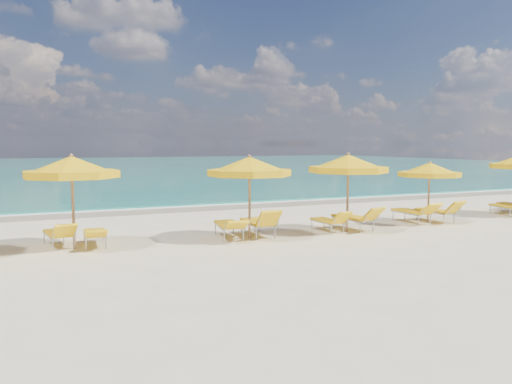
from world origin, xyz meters
name	(u,v)px	position (x,y,z in m)	size (l,w,h in m)	color
ground_plane	(276,236)	(0.00, 0.00, 0.00)	(120.00, 120.00, 0.00)	beige
ocean	(100,167)	(0.00, 48.00, 0.00)	(120.00, 80.00, 0.30)	#167D66
wet_sand_band	(203,207)	(0.00, 7.40, 0.00)	(120.00, 2.60, 0.01)	tan
foam_line	(198,205)	(0.00, 8.20, 0.00)	(120.00, 1.20, 0.03)	white
whitecap_near	(51,193)	(-6.00, 17.00, 0.00)	(14.00, 0.36, 0.05)	white
whitecap_far	(237,178)	(8.00, 24.00, 0.00)	(18.00, 0.30, 0.05)	white
umbrella_2	(72,168)	(-5.72, 0.43, 2.15)	(3.11, 3.11, 2.52)	#996F4C
umbrella_3	(249,167)	(-0.93, -0.18, 2.11)	(3.08, 3.08, 2.47)	#996F4C
umbrella_4	(348,164)	(2.38, -0.28, 2.14)	(2.88, 2.88, 2.50)	#996F4C
umbrella_5	(430,170)	(6.00, 0.10, 1.86)	(2.46, 2.46, 2.18)	#996F4C
lounger_2_left	(59,239)	(-6.09, 0.89, 0.21)	(0.86, 1.79, 0.77)	#A5A8AD
lounger_2_right	(95,239)	(-5.19, 0.59, 0.20)	(0.63, 1.76, 0.63)	#A5A8AD
lounger_3_left	(229,230)	(-1.42, 0.21, 0.23)	(0.86, 2.02, 0.72)	#A5A8AD
lounger_3_right	(258,228)	(-0.47, 0.23, 0.24)	(0.73, 1.94, 0.93)	#A5A8AD
lounger_4_left	(328,225)	(1.89, 0.06, 0.20)	(0.65, 1.61, 0.75)	#A5A8AD
lounger_4_right	(354,222)	(2.83, 0.00, 0.23)	(0.94, 1.94, 0.86)	#A5A8AD
lounger_5_left	(412,216)	(5.54, 0.36, 0.23)	(0.74, 1.93, 0.83)	#A5A8AD
lounger_5_right	(436,215)	(6.54, 0.27, 0.23)	(0.80, 1.84, 0.86)	#A5A8AD
lounger_6_left	(506,210)	(10.24, 0.45, 0.20)	(0.80, 1.77, 0.61)	#A5A8AD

